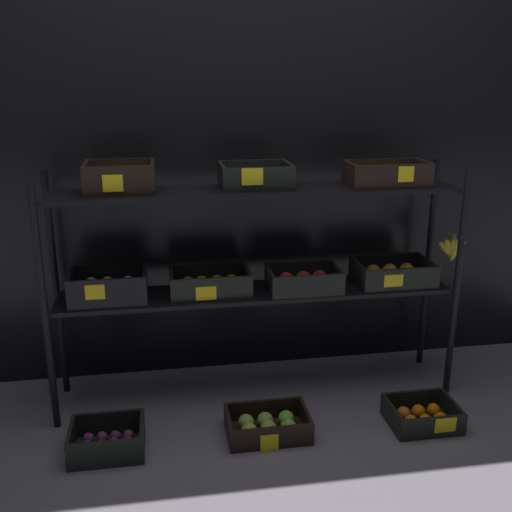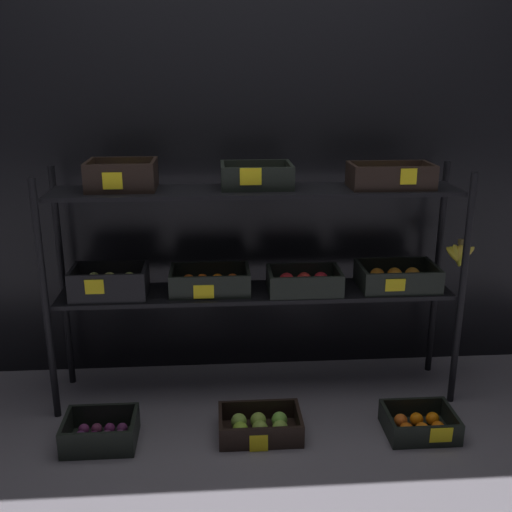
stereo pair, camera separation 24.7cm
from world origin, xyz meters
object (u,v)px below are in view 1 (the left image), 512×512
(crate_ground_apple_green, at_px, (268,426))
(crate_ground_tangerine, at_px, (422,416))
(display_rack, at_px, (260,245))
(crate_ground_plum, at_px, (107,442))

(crate_ground_apple_green, relative_size, crate_ground_tangerine, 1.18)
(display_rack, height_order, crate_ground_apple_green, display_rack)
(display_rack, bearing_deg, crate_ground_plum, -151.35)
(crate_ground_plum, distance_m, crate_ground_apple_green, 0.69)
(display_rack, relative_size, crate_ground_plum, 6.53)
(display_rack, height_order, crate_ground_plum, display_rack)
(crate_ground_plum, bearing_deg, display_rack, 28.65)
(crate_ground_apple_green, bearing_deg, crate_ground_tangerine, -2.79)
(crate_ground_tangerine, bearing_deg, crate_ground_apple_green, 177.21)
(display_rack, xyz_separation_m, crate_ground_tangerine, (0.69, -0.41, -0.73))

